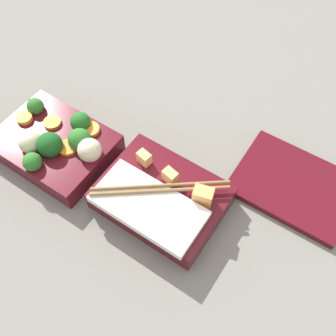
{
  "coord_description": "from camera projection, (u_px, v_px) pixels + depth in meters",
  "views": [
    {
      "loc": [
        0.27,
        -0.23,
        0.54
      ],
      "look_at": [
        0.09,
        0.04,
        0.04
      ],
      "focal_mm": 42.0,
      "sensor_mm": 36.0,
      "label": 1
    }
  ],
  "objects": [
    {
      "name": "ground_plane",
      "position": [
        109.0,
        171.0,
        0.64
      ],
      "size": [
        3.0,
        3.0,
        0.0
      ],
      "primitive_type": "plane",
      "color": "slate"
    },
    {
      "name": "bento_tray_vegetable",
      "position": [
        56.0,
        144.0,
        0.64
      ],
      "size": [
        0.18,
        0.14,
        0.07
      ],
      "color": "#510F19",
      "rests_on": "ground_plane"
    },
    {
      "name": "bento_tray_rice",
      "position": [
        159.0,
        200.0,
        0.59
      ],
      "size": [
        0.18,
        0.14,
        0.07
      ],
      "color": "#510F19",
      "rests_on": "ground_plane"
    },
    {
      "name": "bento_lid",
      "position": [
        293.0,
        185.0,
        0.62
      ],
      "size": [
        0.18,
        0.14,
        0.01
      ],
      "primitive_type": "cube",
      "rotation": [
        0.0,
        0.0,
        0.01
      ],
      "color": "#510F19",
      "rests_on": "ground_plane"
    }
  ]
}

